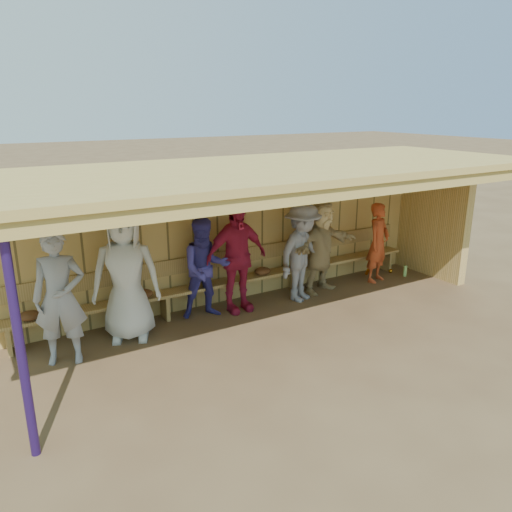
{
  "coord_description": "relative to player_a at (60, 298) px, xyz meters",
  "views": [
    {
      "loc": [
        -3.86,
        -6.12,
        3.33
      ],
      "look_at": [
        0.0,
        0.35,
        1.05
      ],
      "focal_mm": 35.0,
      "sensor_mm": 36.0,
      "label": 1
    }
  ],
  "objects": [
    {
      "name": "player_d",
      "position": [
        2.83,
        0.36,
        0.01
      ],
      "size": [
        1.11,
        0.48,
        1.87
      ],
      "primitive_type": "imported",
      "rotation": [
        0.0,
        0.0,
        0.02
      ],
      "color": "#AC1B3A",
      "rests_on": "ground"
    },
    {
      "name": "bench",
      "position": [
        2.95,
        0.7,
        -0.39
      ],
      "size": [
        7.6,
        0.34,
        0.93
      ],
      "color": "#A88548",
      "rests_on": "ground"
    },
    {
      "name": "ground",
      "position": [
        2.95,
        -0.42,
        -0.92
      ],
      "size": [
        90.0,
        90.0,
        0.0
      ],
      "primitive_type": "plane",
      "color": "brown",
      "rests_on": "ground"
    },
    {
      "name": "player_c",
      "position": [
        2.28,
        0.39,
        -0.09
      ],
      "size": [
        0.91,
        0.77,
        1.65
      ],
      "primitive_type": "imported",
      "rotation": [
        0.0,
        0.0,
        -0.2
      ],
      "color": "#3A338E",
      "rests_on": "ground"
    },
    {
      "name": "dugout_structure",
      "position": [
        3.34,
        0.27,
        0.77
      ],
      "size": [
        8.8,
        3.2,
        2.5
      ],
      "color": "tan",
      "rests_on": "ground"
    },
    {
      "name": "dugout_equipment",
      "position": [
        2.31,
        0.57,
        -0.43
      ],
      "size": [
        7.13,
        0.62,
        0.8
      ],
      "color": "orange",
      "rests_on": "ground"
    },
    {
      "name": "player_e",
      "position": [
        4.05,
        0.19,
        -0.05
      ],
      "size": [
        1.28,
        0.99,
        1.75
      ],
      "primitive_type": "imported",
      "rotation": [
        0.0,
        0.0,
        0.34
      ],
      "color": "gray",
      "rests_on": "ground"
    },
    {
      "name": "player_b",
      "position": [
        0.96,
        0.27,
        0.07
      ],
      "size": [
        1.13,
        0.94,
        1.99
      ],
      "primitive_type": "imported",
      "rotation": [
        0.0,
        0.0,
        -0.37
      ],
      "color": "silver",
      "rests_on": "ground"
    },
    {
      "name": "player_g",
      "position": [
        5.9,
        0.25,
        -0.14
      ],
      "size": [
        0.66,
        0.53,
        1.55
      ],
      "primitive_type": "imported",
      "rotation": [
        0.0,
        0.0,
        0.32
      ],
      "color": "#B13E1C",
      "rests_on": "ground"
    },
    {
      "name": "player_a",
      "position": [
        0.0,
        0.0,
        0.0
      ],
      "size": [
        0.78,
        0.63,
        1.84
      ],
      "primitive_type": "imported",
      "rotation": [
        0.0,
        0.0,
        -0.32
      ],
      "color": "gray",
      "rests_on": "ground"
    },
    {
      "name": "player_f",
      "position": [
        4.6,
        0.39,
        -0.05
      ],
      "size": [
        1.68,
        0.86,
        1.73
      ],
      "primitive_type": "imported",
      "rotation": [
        0.0,
        0.0,
        0.23
      ],
      "color": "tan",
      "rests_on": "ground"
    }
  ]
}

